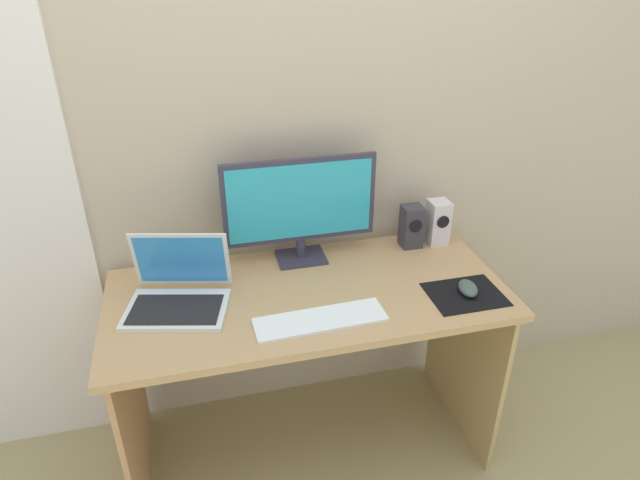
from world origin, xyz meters
TOP-DOWN VIEW (x-y plane):
  - ground_plane at (0.00, 0.00)m, footprint 8.00×8.00m
  - wall_back at (0.00, 0.36)m, footprint 6.00×0.04m
  - desk at (0.00, 0.00)m, footprint 1.36×0.62m
  - monitor at (0.02, 0.22)m, footprint 0.56×0.14m
  - speaker_right at (0.57, 0.22)m, footprint 0.08×0.09m
  - speaker_near_monitor at (0.46, 0.22)m, footprint 0.08×0.08m
  - laptop at (-0.43, 0.03)m, footprint 0.37×0.33m
  - keyboard_external at (-0.00, -0.17)m, footprint 0.42×0.14m
  - mousepad at (0.51, -0.15)m, footprint 0.25×0.20m
  - mouse at (0.52, -0.14)m, footprint 0.08×0.11m

SIDE VIEW (x-z plane):
  - ground_plane at x=0.00m, z-range 0.00..0.00m
  - desk at x=0.00m, z-range 0.22..0.97m
  - mousepad at x=0.51m, z-range 0.75..0.76m
  - keyboard_external at x=0.00m, z-range 0.75..0.76m
  - mouse at x=0.52m, z-range 0.76..0.79m
  - laptop at x=-0.43m, z-range 0.69..0.91m
  - speaker_near_monitor at x=0.46m, z-range 0.75..0.92m
  - speaker_right at x=0.57m, z-range 0.75..0.93m
  - monitor at x=0.02m, z-range 0.77..1.17m
  - wall_back at x=0.00m, z-range 0.00..2.50m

